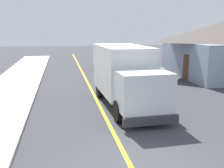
{
  "coord_description": "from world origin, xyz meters",
  "views": [
    {
      "loc": [
        -1.97,
        -6.99,
        4.13
      ],
      "look_at": [
        0.5,
        5.92,
        1.4
      ],
      "focal_mm": 42.89,
      "sensor_mm": 36.0,
      "label": 1
    }
  ],
  "objects_px": {
    "parked_car_near": "(112,72)",
    "parked_car_mid": "(105,61)",
    "parked_van_across": "(146,68)",
    "box_truck": "(125,73)"
  },
  "relations": [
    {
      "from": "parked_car_mid",
      "to": "parked_van_across",
      "type": "distance_m",
      "value": 6.04
    },
    {
      "from": "parked_car_near",
      "to": "parked_car_mid",
      "type": "relative_size",
      "value": 1.0
    },
    {
      "from": "parked_car_near",
      "to": "parked_van_across",
      "type": "relative_size",
      "value": 0.99
    },
    {
      "from": "box_truck",
      "to": "parked_van_across",
      "type": "bearing_deg",
      "value": 64.64
    },
    {
      "from": "box_truck",
      "to": "parked_car_mid",
      "type": "xyz_separation_m",
      "value": [
        1.1,
        13.42,
        -0.97
      ]
    },
    {
      "from": "parked_car_near",
      "to": "parked_van_across",
      "type": "height_order",
      "value": "same"
    },
    {
      "from": "box_truck",
      "to": "parked_car_near",
      "type": "xyz_separation_m",
      "value": [
        0.54,
        6.6,
        -0.97
      ]
    },
    {
      "from": "parked_car_near",
      "to": "parked_car_mid",
      "type": "xyz_separation_m",
      "value": [
        0.56,
        6.82,
        0.0
      ]
    },
    {
      "from": "parked_car_near",
      "to": "box_truck",
      "type": "bearing_deg",
      "value": -94.68
    },
    {
      "from": "box_truck",
      "to": "parked_car_near",
      "type": "relative_size",
      "value": 1.65
    }
  ]
}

